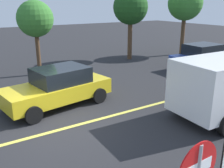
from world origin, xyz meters
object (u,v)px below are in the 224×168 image
car_yellow_behind_van (58,87)px  tree_centre_verge (35,19)px  car_blue_approaching (204,56)px  tree_left_verge (131,8)px  tree_right_verge (185,3)px

car_yellow_behind_van → tree_centre_verge: tree_centre_verge is taller
car_blue_approaching → tree_left_verge: size_ratio=0.88×
car_blue_approaching → tree_left_verge: 6.12m
car_yellow_behind_van → tree_centre_verge: size_ratio=1.08×
car_yellow_behind_van → car_blue_approaching: size_ratio=1.03×
car_yellow_behind_van → tree_right_verge: 13.77m
tree_right_verge → tree_left_verge: bearing=170.3°
tree_left_verge → tree_centre_verge: tree_left_verge is taller
car_yellow_behind_van → car_blue_approaching: 9.96m
car_yellow_behind_van → car_blue_approaching: car_blue_approaching is taller
tree_centre_verge → car_blue_approaching: bearing=-25.0°
tree_centre_verge → tree_right_verge: 11.69m
car_blue_approaching → tree_centre_verge: 10.37m
car_yellow_behind_van → tree_centre_verge: 5.67m
tree_left_verge → tree_centre_verge: (-7.01, -0.69, -0.54)m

